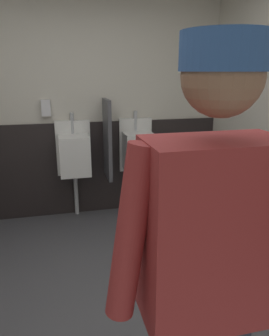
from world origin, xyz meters
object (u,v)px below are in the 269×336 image
at_px(urinal_left, 74,155).
at_px(urinal_middle, 138,151).
at_px(soap_dispenser, 46,108).
at_px(person, 209,269).

bearing_deg(urinal_left, urinal_middle, 0.00).
bearing_deg(urinal_middle, soap_dispenser, 173.37).
bearing_deg(urinal_middle, urinal_left, 180.00).
bearing_deg(soap_dispenser, person, -79.37).
bearing_deg(urinal_left, person, -84.45).
height_order(person, soap_dispenser, person).
xyz_separation_m(urinal_middle, soap_dispenser, (-1.03, 0.12, 0.52)).
distance_m(urinal_middle, person, 2.88).
relative_size(person, soap_dispenser, 10.00).
bearing_deg(urinal_middle, person, -99.57).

